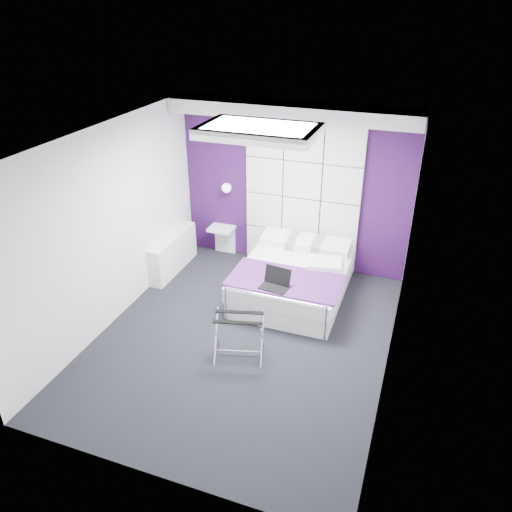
% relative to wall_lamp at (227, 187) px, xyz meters
% --- Properties ---
extents(floor, '(4.40, 4.40, 0.00)m').
position_rel_wall_lamp_xyz_m(floor, '(1.05, -2.06, -1.22)').
color(floor, black).
rests_on(floor, ground).
extents(ceiling, '(4.40, 4.40, 0.00)m').
position_rel_wall_lamp_xyz_m(ceiling, '(1.05, -2.06, 1.38)').
color(ceiling, white).
rests_on(ceiling, wall_back).
extents(wall_back, '(3.60, 0.00, 3.60)m').
position_rel_wall_lamp_xyz_m(wall_back, '(1.05, 0.14, 0.08)').
color(wall_back, white).
rests_on(wall_back, floor).
extents(wall_left, '(0.00, 4.40, 4.40)m').
position_rel_wall_lamp_xyz_m(wall_left, '(-0.75, -2.06, 0.08)').
color(wall_left, white).
rests_on(wall_left, floor).
extents(wall_right, '(0.00, 4.40, 4.40)m').
position_rel_wall_lamp_xyz_m(wall_right, '(2.85, -2.06, 0.08)').
color(wall_right, white).
rests_on(wall_right, floor).
extents(accent_wall, '(3.58, 0.02, 2.58)m').
position_rel_wall_lamp_xyz_m(accent_wall, '(1.05, 0.13, 0.08)').
color(accent_wall, '#320F41').
rests_on(accent_wall, wall_back).
extents(soffit, '(3.58, 0.50, 0.20)m').
position_rel_wall_lamp_xyz_m(soffit, '(1.05, -0.11, 1.28)').
color(soffit, white).
rests_on(soffit, wall_back).
extents(headboard, '(1.80, 0.08, 2.30)m').
position_rel_wall_lamp_xyz_m(headboard, '(1.20, 0.08, -0.05)').
color(headboard, silver).
rests_on(headboard, wall_back).
extents(skylight, '(1.36, 0.86, 0.12)m').
position_rel_wall_lamp_xyz_m(skylight, '(1.05, -1.46, 1.33)').
color(skylight, white).
rests_on(skylight, ceiling).
extents(wall_lamp, '(0.15, 0.15, 0.15)m').
position_rel_wall_lamp_xyz_m(wall_lamp, '(0.00, 0.00, 0.00)').
color(wall_lamp, white).
rests_on(wall_lamp, wall_back).
extents(radiator, '(0.22, 1.20, 0.60)m').
position_rel_wall_lamp_xyz_m(radiator, '(-0.64, -0.76, -0.92)').
color(radiator, white).
rests_on(radiator, floor).
extents(bed, '(1.52, 1.83, 0.65)m').
position_rel_wall_lamp_xyz_m(bed, '(1.37, -0.84, -0.95)').
color(bed, white).
rests_on(bed, floor).
extents(nightstand, '(0.40, 0.31, 0.04)m').
position_rel_wall_lamp_xyz_m(nightstand, '(-0.11, -0.04, -0.73)').
color(nightstand, white).
rests_on(nightstand, wall_back).
extents(luggage_rack, '(0.58, 0.43, 0.57)m').
position_rel_wall_lamp_xyz_m(luggage_rack, '(1.12, -2.38, -0.93)').
color(luggage_rack, silver).
rests_on(luggage_rack, floor).
extents(laptop, '(0.37, 0.26, 0.26)m').
position_rel_wall_lamp_xyz_m(laptop, '(1.29, -1.49, -0.64)').
color(laptop, black).
rests_on(laptop, bed).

